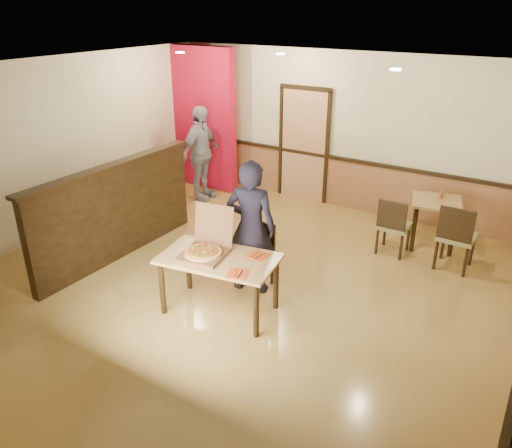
% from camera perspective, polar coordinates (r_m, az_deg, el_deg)
% --- Properties ---
extents(floor, '(7.00, 7.00, 0.00)m').
position_cam_1_polar(floor, '(6.87, -2.20, -7.04)').
color(floor, '#B08D44').
rests_on(floor, ground).
extents(ceiling, '(7.00, 7.00, 0.00)m').
position_cam_1_polar(ceiling, '(5.92, -2.64, 16.82)').
color(ceiling, black).
rests_on(ceiling, wall_back).
extents(wall_back, '(7.00, 0.00, 7.00)m').
position_cam_1_polar(wall_back, '(9.23, 10.18, 10.27)').
color(wall_back, '#F3EFBE').
rests_on(wall_back, floor).
extents(wall_left, '(0.00, 7.00, 7.00)m').
position_cam_1_polar(wall_left, '(8.65, -22.08, 7.97)').
color(wall_left, '#F3EFBE').
rests_on(wall_left, floor).
extents(wainscot_back, '(7.00, 0.04, 0.90)m').
position_cam_1_polar(wainscot_back, '(9.47, 9.70, 4.66)').
color(wainscot_back, '#95633B').
rests_on(wainscot_back, floor).
extents(chair_rail_back, '(7.00, 0.06, 0.06)m').
position_cam_1_polar(chair_rail_back, '(9.31, 9.85, 7.35)').
color(chair_rail_back, black).
rests_on(chair_rail_back, wall_back).
extents(back_door, '(0.90, 0.06, 2.10)m').
position_cam_1_polar(back_door, '(9.60, 5.49, 8.91)').
color(back_door, tan).
rests_on(back_door, wall_back).
extents(booth_partition, '(0.20, 3.10, 1.44)m').
position_cam_1_polar(booth_partition, '(7.61, -15.70, 1.48)').
color(booth_partition, black).
rests_on(booth_partition, floor).
extents(red_accent_panel, '(1.60, 0.20, 2.78)m').
position_cam_1_polar(red_accent_panel, '(10.25, -6.38, 11.86)').
color(red_accent_panel, '#AD0C29').
rests_on(red_accent_panel, floor).
extents(spot_a, '(0.14, 0.14, 0.02)m').
position_cam_1_polar(spot_a, '(8.74, -8.66, 18.81)').
color(spot_a, '#FFF3B2').
rests_on(spot_a, ceiling).
extents(spot_b, '(0.14, 0.14, 0.02)m').
position_cam_1_polar(spot_b, '(8.46, 2.83, 18.87)').
color(spot_b, '#FFF3B2').
rests_on(spot_b, ceiling).
extents(spot_c, '(0.14, 0.14, 0.02)m').
position_cam_1_polar(spot_c, '(6.67, 15.65, 16.64)').
color(spot_c, '#FFF3B2').
rests_on(spot_c, ceiling).
extents(main_table, '(1.52, 1.02, 0.75)m').
position_cam_1_polar(main_table, '(6.05, -4.26, -4.71)').
color(main_table, '#AE8449').
rests_on(main_table, floor).
extents(diner_chair, '(0.45, 0.45, 0.88)m').
position_cam_1_polar(diner_chair, '(6.68, 0.03, -3.21)').
color(diner_chair, olive).
rests_on(diner_chair, floor).
extents(side_chair_left, '(0.45, 0.45, 0.90)m').
position_cam_1_polar(side_chair_left, '(7.75, 15.42, -0.03)').
color(side_chair_left, olive).
rests_on(side_chair_left, floor).
extents(side_chair_right, '(0.50, 0.50, 1.00)m').
position_cam_1_polar(side_chair_right, '(7.55, 21.90, -1.18)').
color(side_chair_right, olive).
rests_on(side_chair_right, floor).
extents(side_table, '(0.87, 0.87, 0.77)m').
position_cam_1_polar(side_table, '(8.17, 19.81, 1.40)').
color(side_table, '#AE8449').
rests_on(side_table, floor).
extents(diner, '(0.75, 0.60, 1.80)m').
position_cam_1_polar(diner, '(6.39, -0.58, -0.41)').
color(diner, black).
rests_on(diner, floor).
extents(passerby, '(0.47, 1.07, 1.80)m').
position_cam_1_polar(passerby, '(9.63, -6.33, 8.00)').
color(passerby, gray).
rests_on(passerby, floor).
extents(pizza_box, '(0.61, 0.69, 0.54)m').
position_cam_1_polar(pizza_box, '(6.04, -5.82, -2.88)').
color(pizza_box, brown).
rests_on(pizza_box, main_table).
extents(pizza, '(0.46, 0.46, 0.03)m').
position_cam_1_polar(pizza, '(6.01, -6.06, -3.24)').
color(pizza, '#D0904B').
rests_on(pizza, pizza_box).
extents(napkin_near, '(0.30, 0.30, 0.01)m').
position_cam_1_polar(napkin_near, '(5.63, -2.10, -5.71)').
color(napkin_near, '#C13B0D').
rests_on(napkin_near, main_table).
extents(napkin_far, '(0.24, 0.24, 0.01)m').
position_cam_1_polar(napkin_far, '(6.01, 0.23, -3.60)').
color(napkin_far, '#C13B0D').
rests_on(napkin_far, main_table).
extents(condiment, '(0.06, 0.06, 0.14)m').
position_cam_1_polar(condiment, '(8.19, 20.45, 3.20)').
color(condiment, '#96411B').
rests_on(condiment, side_table).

